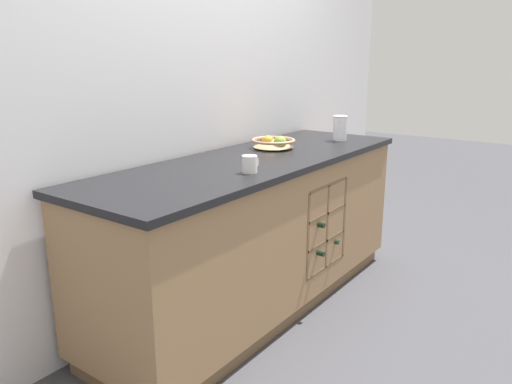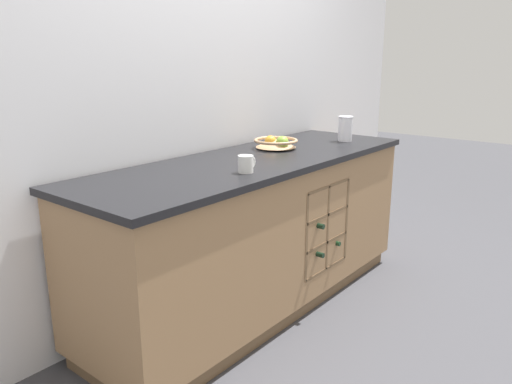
% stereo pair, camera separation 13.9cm
% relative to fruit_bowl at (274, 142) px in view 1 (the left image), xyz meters
% --- Properties ---
extents(ground_plane, '(14.00, 14.00, 0.00)m').
position_rel_fruit_bowl_xyz_m(ground_plane, '(-0.30, -0.09, -0.92)').
color(ground_plane, '#424247').
extents(back_wall, '(4.56, 0.06, 2.55)m').
position_rel_fruit_bowl_xyz_m(back_wall, '(-0.30, 0.31, 0.36)').
color(back_wall, white).
rests_on(back_wall, ground_plane).
extents(kitchen_island, '(2.20, 0.72, 0.88)m').
position_rel_fruit_bowl_xyz_m(kitchen_island, '(-0.30, -0.09, -0.47)').
color(kitchen_island, brown).
rests_on(kitchen_island, ground_plane).
extents(fruit_bowl, '(0.26, 0.26, 0.08)m').
position_rel_fruit_bowl_xyz_m(fruit_bowl, '(0.00, 0.00, 0.00)').
color(fruit_bowl, tan).
rests_on(fruit_bowl, kitchen_island).
extents(white_pitcher, '(0.15, 0.10, 0.16)m').
position_rel_fruit_bowl_xyz_m(white_pitcher, '(0.52, -0.18, 0.05)').
color(white_pitcher, white).
rests_on(white_pitcher, kitchen_island).
extents(ceramic_mug, '(0.11, 0.07, 0.08)m').
position_rel_fruit_bowl_xyz_m(ceramic_mug, '(-0.60, -0.27, 0.00)').
color(ceramic_mug, white).
rests_on(ceramic_mug, kitchen_island).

